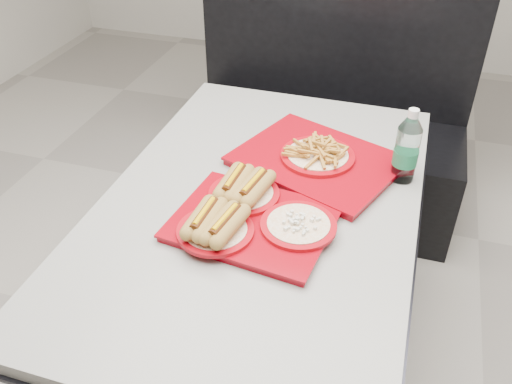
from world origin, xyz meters
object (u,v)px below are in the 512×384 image
(booth_bench, at_px, (325,128))
(tray_near, at_px, (247,215))
(diner_table, at_px, (259,243))
(water_bottle, at_px, (407,150))
(tray_far, at_px, (317,158))

(booth_bench, relative_size, tray_near, 2.96)
(diner_table, bearing_deg, tray_near, -90.29)
(booth_bench, height_order, tray_near, booth_bench)
(diner_table, distance_m, water_bottle, 0.53)
(tray_near, xyz_separation_m, water_bottle, (0.39, 0.35, 0.07))
(tray_far, bearing_deg, diner_table, -117.24)
(tray_near, height_order, tray_far, tray_far)
(diner_table, height_order, tray_near, tray_near)
(diner_table, distance_m, booth_bench, 1.11)
(booth_bench, distance_m, tray_near, 1.27)
(diner_table, xyz_separation_m, booth_bench, (0.00, 1.09, -0.18))
(tray_near, height_order, water_bottle, water_bottle)
(booth_bench, height_order, water_bottle, booth_bench)
(tray_far, relative_size, water_bottle, 2.48)
(tray_near, bearing_deg, water_bottle, 42.34)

